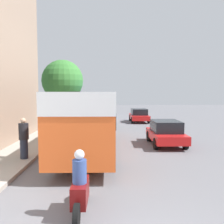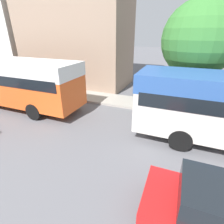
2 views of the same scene
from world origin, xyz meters
The scene contains 7 objects.
bus_lead centered at (-1.62, 9.87, 2.06)m, with size 2.62×11.51×3.18m.
bus_following centered at (-1.72, 25.02, 2.05)m, with size 2.64×11.40×3.16m.
motorcycle_behind_lead centered at (-1.32, 2.27, 0.68)m, with size 0.38×2.24×1.73m.
car_crossing centered at (2.90, 10.88, 0.76)m, with size 1.88×3.89×1.47m.
car_far_curb centered at (2.76, 22.62, 0.75)m, with size 1.90×3.93×1.43m.
pedestrian_near_curb centered at (-4.42, 7.30, 1.09)m, with size 0.44×0.44×1.86m.
street_tree centered at (-5.21, 21.72, 4.37)m, with size 4.19×4.19×6.33m.
Camera 1 is at (-0.61, -3.95, 3.15)m, focal length 40.00 mm.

